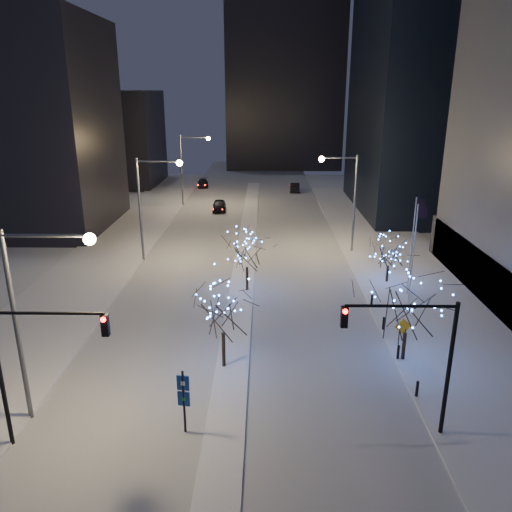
{
  "coord_description": "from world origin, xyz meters",
  "views": [
    {
      "loc": [
        1.86,
        -19.45,
        15.9
      ],
      "look_at": [
        1.33,
        13.42,
        5.0
      ],
      "focal_mm": 35.0,
      "sensor_mm": 36.0,
      "label": 1
    }
  ],
  "objects_px": {
    "car_near": "(219,206)",
    "holiday_tree_plaza_far": "(389,251)",
    "traffic_signal_east": "(418,347)",
    "car_mid": "(295,187)",
    "street_lamp_w_mid": "(150,195)",
    "holiday_tree_median_near": "(223,307)",
    "car_far": "(203,183)",
    "street_lamp_east": "(346,191)",
    "holiday_tree_median_far": "(247,251)",
    "street_lamp_w_far": "(188,160)",
    "traffic_signal_west": "(31,355)",
    "street_lamp_w_near": "(34,301)",
    "construction_sign": "(403,329)",
    "holiday_tree_plaza_near": "(408,304)",
    "wayfinding_sign": "(184,395)"
  },
  "relations": [
    {
      "from": "street_lamp_east",
      "to": "holiday_tree_plaza_near",
      "type": "height_order",
      "value": "street_lamp_east"
    },
    {
      "from": "street_lamp_w_far",
      "to": "holiday_tree_median_far",
      "type": "distance_m",
      "value": 34.36
    },
    {
      "from": "street_lamp_w_mid",
      "to": "street_lamp_east",
      "type": "relative_size",
      "value": 1.0
    },
    {
      "from": "car_far",
      "to": "holiday_tree_median_near",
      "type": "height_order",
      "value": "holiday_tree_median_near"
    },
    {
      "from": "car_near",
      "to": "holiday_tree_median_near",
      "type": "distance_m",
      "value": 41.76
    },
    {
      "from": "street_lamp_w_near",
      "to": "street_lamp_east",
      "type": "distance_m",
      "value": 33.85
    },
    {
      "from": "car_near",
      "to": "street_lamp_east",
      "type": "bearing_deg",
      "value": -54.91
    },
    {
      "from": "street_lamp_w_near",
      "to": "holiday_tree_plaza_near",
      "type": "distance_m",
      "value": 20.51
    },
    {
      "from": "traffic_signal_east",
      "to": "holiday_tree_median_near",
      "type": "distance_m",
      "value": 11.19
    },
    {
      "from": "holiday_tree_median_far",
      "to": "wayfinding_sign",
      "type": "xyz_separation_m",
      "value": [
        -2.43,
        -18.1,
        -1.47
      ]
    },
    {
      "from": "street_lamp_w_mid",
      "to": "holiday_tree_median_far",
      "type": "relative_size",
      "value": 1.96
    },
    {
      "from": "street_lamp_w_far",
      "to": "car_near",
      "type": "distance_m",
      "value": 8.16
    },
    {
      "from": "traffic_signal_east",
      "to": "car_mid",
      "type": "distance_m",
      "value": 62.07
    },
    {
      "from": "holiday_tree_median_far",
      "to": "traffic_signal_east",
      "type": "bearing_deg",
      "value": -65.0
    },
    {
      "from": "street_lamp_w_mid",
      "to": "wayfinding_sign",
      "type": "xyz_separation_m",
      "value": [
        7.0,
        -26.0,
        -4.42
      ]
    },
    {
      "from": "car_near",
      "to": "holiday_tree_median_far",
      "type": "height_order",
      "value": "holiday_tree_median_far"
    },
    {
      "from": "construction_sign",
      "to": "street_lamp_w_far",
      "type": "bearing_deg",
      "value": 105.84
    },
    {
      "from": "car_near",
      "to": "holiday_tree_plaza_far",
      "type": "bearing_deg",
      "value": -61.03
    },
    {
      "from": "traffic_signal_east",
      "to": "holiday_tree_plaza_near",
      "type": "bearing_deg",
      "value": 77.4
    },
    {
      "from": "street_lamp_w_mid",
      "to": "street_lamp_w_far",
      "type": "bearing_deg",
      "value": 90.0
    },
    {
      "from": "car_mid",
      "to": "wayfinding_sign",
      "type": "relative_size",
      "value": 1.31
    },
    {
      "from": "street_lamp_w_near",
      "to": "traffic_signal_east",
      "type": "bearing_deg",
      "value": -3.21
    },
    {
      "from": "street_lamp_w_near",
      "to": "traffic_signal_east",
      "type": "relative_size",
      "value": 1.43
    },
    {
      "from": "traffic_signal_east",
      "to": "car_mid",
      "type": "relative_size",
      "value": 1.58
    },
    {
      "from": "holiday_tree_median_near",
      "to": "wayfinding_sign",
      "type": "xyz_separation_m",
      "value": [
        -1.43,
        -5.96,
        -1.96
      ]
    },
    {
      "from": "holiday_tree_median_near",
      "to": "car_mid",
      "type": "bearing_deg",
      "value": 82.38
    },
    {
      "from": "street_lamp_east",
      "to": "car_near",
      "type": "height_order",
      "value": "street_lamp_east"
    },
    {
      "from": "street_lamp_east",
      "to": "traffic_signal_west",
      "type": "distance_m",
      "value": 35.3
    },
    {
      "from": "street_lamp_w_near",
      "to": "traffic_signal_west",
      "type": "distance_m",
      "value": 2.7
    },
    {
      "from": "street_lamp_east",
      "to": "holiday_tree_median_far",
      "type": "height_order",
      "value": "street_lamp_east"
    },
    {
      "from": "holiday_tree_plaza_far",
      "to": "holiday_tree_median_far",
      "type": "bearing_deg",
      "value": -169.86
    },
    {
      "from": "car_far",
      "to": "holiday_tree_median_far",
      "type": "height_order",
      "value": "holiday_tree_median_far"
    },
    {
      "from": "traffic_signal_west",
      "to": "street_lamp_w_far",
      "type": "bearing_deg",
      "value": 90.55
    },
    {
      "from": "street_lamp_w_far",
      "to": "car_mid",
      "type": "relative_size",
      "value": 2.26
    },
    {
      "from": "car_far",
      "to": "holiday_tree_plaza_near",
      "type": "height_order",
      "value": "holiday_tree_plaza_near"
    },
    {
      "from": "street_lamp_w_mid",
      "to": "holiday_tree_median_near",
      "type": "height_order",
      "value": "street_lamp_w_mid"
    },
    {
      "from": "street_lamp_w_near",
      "to": "street_lamp_w_far",
      "type": "bearing_deg",
      "value": 90.0
    },
    {
      "from": "traffic_signal_east",
      "to": "car_far",
      "type": "height_order",
      "value": "traffic_signal_east"
    },
    {
      "from": "car_far",
      "to": "traffic_signal_west",
      "type": "bearing_deg",
      "value": -96.73
    },
    {
      "from": "street_lamp_w_mid",
      "to": "traffic_signal_east",
      "type": "distance_m",
      "value": 31.6
    },
    {
      "from": "traffic_signal_east",
      "to": "holiday_tree_median_far",
      "type": "distance_m",
      "value": 20.01
    },
    {
      "from": "car_far",
      "to": "holiday_tree_plaza_far",
      "type": "bearing_deg",
      "value": -71.84
    },
    {
      "from": "street_lamp_w_near",
      "to": "holiday_tree_plaza_near",
      "type": "relative_size",
      "value": 1.54
    },
    {
      "from": "car_far",
      "to": "holiday_tree_plaza_near",
      "type": "relative_size",
      "value": 0.69
    },
    {
      "from": "holiday_tree_median_near",
      "to": "holiday_tree_plaza_near",
      "type": "bearing_deg",
      "value": 5.27
    },
    {
      "from": "car_mid",
      "to": "holiday_tree_median_near",
      "type": "height_order",
      "value": "holiday_tree_median_near"
    },
    {
      "from": "traffic_signal_west",
      "to": "holiday_tree_plaza_far",
      "type": "relative_size",
      "value": 1.62
    },
    {
      "from": "street_lamp_w_far",
      "to": "traffic_signal_west",
      "type": "distance_m",
      "value": 52.04
    },
    {
      "from": "street_lamp_w_mid",
      "to": "construction_sign",
      "type": "relative_size",
      "value": 5.31
    },
    {
      "from": "car_mid",
      "to": "holiday_tree_plaza_far",
      "type": "bearing_deg",
      "value": 101.09
    }
  ]
}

